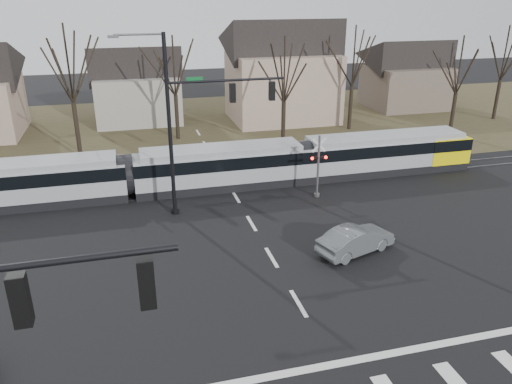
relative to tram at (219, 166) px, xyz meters
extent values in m
plane|color=black|center=(0.65, -16.00, -1.50)|extent=(140.00, 140.00, 0.00)
cube|color=#38331E|center=(0.65, 16.00, -1.50)|extent=(140.00, 28.00, 0.01)
cube|color=silver|center=(0.65, -17.80, -1.50)|extent=(28.00, 0.35, 0.01)
cube|color=silver|center=(0.65, -14.00, -1.50)|extent=(0.18, 2.00, 0.01)
cube|color=silver|center=(0.65, -10.00, -1.50)|extent=(0.18, 2.00, 0.01)
cube|color=silver|center=(0.65, -6.00, -1.50)|extent=(0.18, 2.00, 0.01)
cube|color=silver|center=(0.65, -2.00, -1.50)|extent=(0.18, 2.00, 0.01)
cube|color=silver|center=(0.65, 2.00, -1.50)|extent=(0.18, 2.00, 0.01)
cube|color=silver|center=(0.65, 6.00, -1.50)|extent=(0.18, 2.00, 0.01)
cube|color=silver|center=(0.65, 10.00, -1.50)|extent=(0.18, 2.00, 0.01)
cube|color=silver|center=(0.65, 14.00, -1.50)|extent=(0.18, 2.00, 0.01)
cube|color=#59595E|center=(0.65, -0.90, -1.47)|extent=(90.00, 0.12, 0.06)
cube|color=#59595E|center=(0.65, 0.50, -1.47)|extent=(90.00, 0.12, 0.06)
cube|color=gray|center=(-12.12, 0.00, -0.12)|extent=(12.29, 2.65, 2.76)
cube|color=black|center=(-12.12, 0.00, 0.43)|extent=(12.31, 2.68, 0.80)
cube|color=gray|center=(0.17, 0.00, -0.12)|extent=(11.34, 2.65, 2.76)
cube|color=black|center=(0.17, 0.00, 0.43)|extent=(11.36, 2.68, 0.80)
cube|color=gray|center=(11.98, 0.00, -0.12)|extent=(12.29, 2.65, 2.76)
cube|color=black|center=(11.98, 0.00, 0.43)|extent=(12.31, 2.68, 0.80)
cube|color=#FFE707|center=(16.61, 0.00, -0.04)|extent=(3.02, 2.70, 1.84)
imported|color=#585C60|center=(4.84, -10.52, -0.82)|extent=(3.98, 5.03, 1.37)
cube|color=black|center=(-7.78, -22.00, 5.40)|extent=(0.32, 0.32, 1.05)
sphere|color=#FF0C07|center=(-7.78, -22.00, 5.73)|extent=(0.22, 0.22, 0.22)
cube|color=black|center=(-5.50, -22.00, 5.40)|extent=(0.32, 0.32, 1.05)
sphere|color=#FF0C07|center=(-5.50, -22.00, 5.73)|extent=(0.22, 0.22, 0.22)
cylinder|color=black|center=(-3.35, -3.50, 3.60)|extent=(0.22, 0.22, 10.20)
cylinder|color=black|center=(-3.35, -3.50, -1.35)|extent=(0.44, 0.44, 0.30)
cylinder|color=black|center=(-0.10, -3.50, 6.10)|extent=(6.50, 0.14, 0.14)
cube|color=#0C5926|center=(-1.85, -3.50, 6.25)|extent=(0.90, 0.03, 0.22)
cube|color=black|center=(0.22, -3.50, 5.40)|extent=(0.32, 0.32, 1.05)
sphere|color=#FF0C07|center=(0.22, -3.50, 5.73)|extent=(0.22, 0.22, 0.22)
cube|color=black|center=(2.50, -3.50, 5.40)|extent=(0.32, 0.32, 1.05)
sphere|color=#FF0C07|center=(2.50, -3.50, 5.73)|extent=(0.22, 0.22, 0.22)
cube|color=#59595B|center=(-5.85, -3.50, 8.52)|extent=(0.55, 0.22, 0.14)
cylinder|color=#59595B|center=(5.65, -3.20, 0.50)|extent=(0.14, 0.14, 4.00)
cylinder|color=#59595B|center=(5.65, -3.20, -1.40)|extent=(0.36, 0.36, 0.20)
cube|color=silver|center=(5.65, -3.20, 1.90)|extent=(0.95, 0.04, 0.95)
cube|color=silver|center=(5.65, -3.20, 1.90)|extent=(0.95, 0.04, 0.95)
cube|color=black|center=(5.65, -3.20, 1.10)|extent=(1.00, 0.10, 0.12)
sphere|color=#FF0C07|center=(5.20, -3.28, 1.10)|extent=(0.18, 0.18, 0.18)
sphere|color=#FF0C07|center=(6.10, -3.28, 1.10)|extent=(0.18, 0.18, 0.18)
cube|color=gray|center=(-4.35, 20.00, 0.75)|extent=(8.00, 7.00, 4.50)
cube|color=gray|center=(9.65, 17.00, 1.75)|extent=(10.00, 8.00, 6.50)
cube|color=brown|center=(24.65, 19.00, 0.75)|extent=(8.00, 7.00, 4.50)
camera|label=1|loc=(-5.56, -30.57, 10.66)|focal=35.00mm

